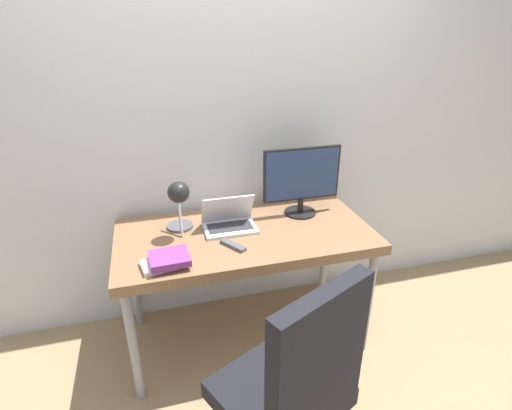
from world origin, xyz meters
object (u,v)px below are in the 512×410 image
(office_chair, at_px, (295,383))
(book_stack, at_px, (168,260))
(laptop, at_px, (229,221))
(desk_lamp, at_px, (179,199))
(monitor, at_px, (302,178))

(office_chair, xyz_separation_m, book_stack, (-0.43, 0.68, 0.23))
(laptop, distance_m, desk_lamp, 0.33)
(laptop, bearing_deg, office_chair, -86.93)
(book_stack, bearing_deg, laptop, 39.50)
(laptop, bearing_deg, desk_lamp, -177.68)
(laptop, bearing_deg, monitor, 9.78)
(office_chair, bearing_deg, laptop, 93.07)
(laptop, relative_size, book_stack, 1.21)
(desk_lamp, height_order, book_stack, desk_lamp)
(office_chair, bearing_deg, book_stack, 122.59)
(laptop, relative_size, monitor, 0.62)
(monitor, xyz_separation_m, office_chair, (-0.43, -1.07, -0.44))
(laptop, height_order, book_stack, laptop)
(monitor, bearing_deg, laptop, -170.22)
(office_chair, bearing_deg, monitor, 68.36)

